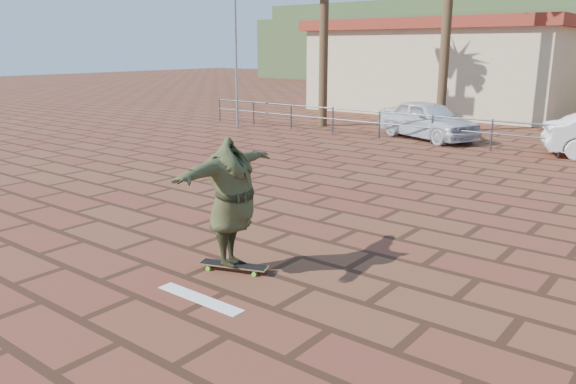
% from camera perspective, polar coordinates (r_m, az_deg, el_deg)
% --- Properties ---
extents(ground, '(120.00, 120.00, 0.00)m').
position_cam_1_polar(ground, '(8.76, -6.37, -6.88)').
color(ground, brown).
rests_on(ground, ground).
extents(paint_stripe, '(1.40, 0.22, 0.01)m').
position_cam_1_polar(paint_stripe, '(7.53, -8.96, -10.65)').
color(paint_stripe, white).
rests_on(paint_stripe, ground).
extents(guardrail, '(24.06, 0.06, 1.00)m').
position_cam_1_polar(guardrail, '(18.87, 20.03, 6.00)').
color(guardrail, '#47494F').
rests_on(guardrail, ground).
extents(flagpole, '(1.30, 0.10, 8.00)m').
position_cam_1_polar(flagpole, '(22.99, -5.17, 18.07)').
color(flagpole, gray).
rests_on(flagpole, ground).
extents(building_west, '(12.60, 7.60, 4.50)m').
position_cam_1_polar(building_west, '(30.19, 15.45, 12.27)').
color(building_west, beige).
rests_on(building_west, ground).
extents(hill_back, '(35.00, 14.00, 8.00)m').
position_cam_1_polar(hill_back, '(67.74, 14.31, 14.74)').
color(hill_back, '#384C28').
rests_on(hill_back, ground).
extents(longboard, '(1.06, 0.58, 0.10)m').
position_cam_1_polar(longboard, '(8.31, -5.57, -7.44)').
color(longboard, olive).
rests_on(longboard, ground).
extents(skateboarder, '(1.05, 2.39, 1.88)m').
position_cam_1_polar(skateboarder, '(8.01, -5.73, -1.06)').
color(skateboarder, '#393C20').
rests_on(skateboarder, longboard).
extents(car_silver, '(4.32, 3.01, 1.36)m').
position_cam_1_polar(car_silver, '(20.72, 14.01, 7.14)').
color(car_silver, silver).
rests_on(car_silver, ground).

